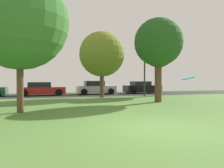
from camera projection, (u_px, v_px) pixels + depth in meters
ground_plane at (156, 128)px, 6.83m from camera, size 44.00×44.00×0.00m
road_strip at (80, 95)px, 22.12m from camera, size 44.00×6.40×0.01m
oak_tree_center at (159, 51)px, 20.68m from camera, size 3.22×3.22×5.95m
maple_tree_near at (20, 21)px, 9.96m from camera, size 4.54×4.54×6.54m
oak_tree_left at (158, 43)px, 14.82m from camera, size 3.33×3.33×5.80m
birch_tree_lone at (102, 54)px, 18.71m from camera, size 3.93×3.93×5.74m
frisbee_disc at (189, 78)px, 4.48m from camera, size 0.35×0.35×0.09m
parked_car_red at (42, 89)px, 21.03m from camera, size 4.39×2.03×1.31m
parked_car_silver at (96, 88)px, 22.82m from camera, size 4.05×1.93×1.42m
parked_car_black at (142, 88)px, 24.60m from camera, size 4.10×2.06×1.36m
street_lamp_post at (145, 72)px, 20.06m from camera, size 0.14×0.14×4.50m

